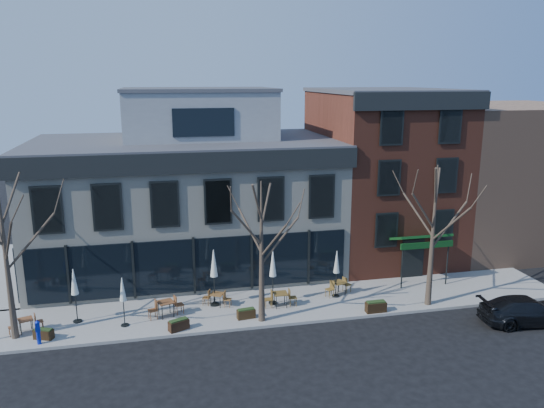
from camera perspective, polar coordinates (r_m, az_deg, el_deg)
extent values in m
plane|color=black|center=(30.14, -8.27, -9.90)|extent=(120.00, 120.00, 0.00)
cube|color=gray|center=(28.53, -1.30, -10.98)|extent=(33.50, 4.70, 0.15)
cube|color=gray|center=(36.92, -26.83, -6.70)|extent=(4.50, 12.00, 0.15)
cube|color=beige|center=(33.63, -9.15, -0.26)|extent=(18.00, 10.00, 8.00)
cube|color=#47474C|center=(32.92, -9.41, 6.60)|extent=(18.30, 10.30, 0.30)
cube|color=black|center=(27.92, -8.78, 4.38)|extent=(18.30, 0.25, 1.10)
cube|color=black|center=(33.76, -25.07, 4.83)|extent=(0.25, 10.30, 1.10)
cube|color=black|center=(29.39, -8.39, -6.54)|extent=(17.20, 0.12, 3.00)
cube|color=black|center=(33.99, -24.38, -4.85)|extent=(0.12, 7.50, 3.00)
cube|color=gray|center=(33.83, -7.89, 9.48)|extent=(9.00, 6.50, 3.00)
cube|color=brown|center=(36.37, 11.68, 3.08)|extent=(8.00, 10.00, 11.00)
cube|color=#47474C|center=(35.81, 12.11, 11.85)|extent=(8.20, 10.20, 0.25)
cube|color=black|center=(31.23, 15.98, 10.61)|extent=(8.20, 0.25, 1.00)
cube|color=#0C3612|center=(31.86, 15.70, -3.43)|extent=(3.20, 1.66, 0.67)
cube|color=black|center=(33.03, 14.88, -5.78)|extent=(1.40, 0.10, 2.50)
cube|color=#8C664C|center=(42.30, 23.59, 2.98)|extent=(12.00, 12.00, 10.00)
cone|color=#382B21|center=(26.54, -26.72, -5.06)|extent=(0.34, 0.34, 7.92)
cylinder|color=#382B21|center=(26.30, -24.50, -3.68)|extent=(2.23, 0.50, 2.48)
cylinder|color=#382B21|center=(25.27, -26.48, -3.67)|extent=(1.03, 2.04, 2.28)
cone|color=#382B21|center=(25.56, -1.14, -5.28)|extent=(0.34, 0.34, 7.04)
cylinder|color=#382B21|center=(25.75, 0.86, -3.95)|extent=(2.00, 0.46, 2.21)
cylinder|color=#382B21|center=(26.03, -2.39, -2.83)|extent=(0.93, 1.84, 1.91)
cylinder|color=#382B21|center=(24.77, -2.73, -2.58)|extent=(1.61, 0.68, 1.97)
cylinder|color=#382B21|center=(24.59, 0.16, -3.99)|extent=(0.93, 1.83, 2.03)
cone|color=#382B21|center=(28.56, 16.89, -3.39)|extent=(0.34, 0.34, 7.48)
cylinder|color=#382B21|center=(29.06, 18.54, -2.11)|extent=(2.12, 0.48, 2.35)
cylinder|color=#382B21|center=(28.87, 15.41, -1.10)|extent=(0.98, 1.94, 2.03)
cylinder|color=#382B21|center=(27.56, 15.94, -0.78)|extent=(1.71, 0.71, 2.09)
cylinder|color=#382B21|center=(27.78, 18.69, -2.08)|extent=(0.98, 1.94, 2.16)
imported|color=black|center=(29.49, 25.70, -10.29)|extent=(4.81, 2.36, 1.35)
cylinder|color=#0D1FA9|center=(26.78, -23.80, -13.01)|extent=(0.18, 0.18, 0.62)
cube|color=#0D1FA9|center=(26.56, -23.91, -11.98)|extent=(0.21, 0.18, 0.44)
cone|color=#0D1FA9|center=(26.45, -23.97, -11.46)|extent=(0.23, 0.23, 0.11)
cube|color=brown|center=(28.01, -25.00, -11.19)|extent=(0.80, 0.80, 0.04)
cylinder|color=black|center=(27.89, -25.38, -12.07)|extent=(0.04, 0.04, 0.64)
cylinder|color=black|center=(27.94, -24.35, -11.92)|extent=(0.04, 0.04, 0.64)
cylinder|color=black|center=(28.35, -25.52, -11.67)|extent=(0.04, 0.04, 0.64)
cylinder|color=black|center=(28.39, -24.50, -11.53)|extent=(0.04, 0.04, 0.64)
cube|color=brown|center=(27.52, -11.36, -10.29)|extent=(0.92, 0.92, 0.04)
cylinder|color=black|center=(27.34, -11.72, -11.37)|extent=(0.04, 0.04, 0.76)
cylinder|color=black|center=(27.50, -10.53, -11.16)|extent=(0.04, 0.04, 0.76)
cylinder|color=black|center=(27.86, -12.10, -10.90)|extent=(0.04, 0.04, 0.76)
cylinder|color=black|center=(28.02, -10.93, -10.70)|extent=(0.04, 0.04, 0.76)
cube|color=brown|center=(28.35, -5.96, -9.60)|extent=(0.83, 0.83, 0.04)
cylinder|color=black|center=(28.34, -6.59, -10.37)|extent=(0.04, 0.04, 0.65)
cylinder|color=black|center=(28.20, -5.60, -10.47)|extent=(0.04, 0.04, 0.65)
cylinder|color=black|center=(28.78, -6.27, -9.97)|extent=(0.04, 0.04, 0.65)
cylinder|color=black|center=(28.64, -5.30, -10.07)|extent=(0.04, 0.04, 0.65)
cube|color=brown|center=(28.09, 0.92, -9.59)|extent=(0.72, 0.72, 0.04)
cylinder|color=black|center=(27.94, 0.46, -10.55)|extent=(0.04, 0.04, 0.72)
cylinder|color=black|center=(28.04, 1.61, -10.46)|extent=(0.04, 0.04, 0.72)
cylinder|color=black|center=(28.44, 0.25, -10.10)|extent=(0.04, 0.04, 0.72)
cylinder|color=black|center=(28.55, 1.37, -10.02)|extent=(0.04, 0.04, 0.72)
cube|color=brown|center=(29.81, 7.17, -8.36)|extent=(0.88, 0.88, 0.04)
cylinder|color=black|center=(29.59, 7.10, -9.27)|extent=(0.04, 0.04, 0.70)
cylinder|color=black|center=(29.92, 7.89, -9.03)|extent=(0.04, 0.04, 0.70)
cylinder|color=black|center=(29.96, 6.41, -8.95)|extent=(0.04, 0.04, 0.70)
cylinder|color=black|center=(30.29, 7.20, -8.72)|extent=(0.04, 0.04, 0.70)
cylinder|color=black|center=(28.41, -20.18, -11.74)|extent=(0.44, 0.44, 0.06)
cylinder|color=black|center=(27.99, -20.36, -9.74)|extent=(0.05, 0.05, 2.21)
cone|color=silver|center=(27.62, -20.53, -7.83)|extent=(0.36, 0.36, 1.30)
cylinder|color=black|center=(27.32, -15.54, -12.44)|extent=(0.40, 0.40, 0.05)
cylinder|color=black|center=(26.92, -15.67, -10.59)|extent=(0.04, 0.04, 1.98)
cone|color=silver|center=(26.57, -15.79, -8.82)|extent=(0.32, 0.32, 1.17)
cylinder|color=black|center=(28.69, -6.16, -10.68)|extent=(0.49, 0.49, 0.07)
cylinder|color=black|center=(28.22, -6.22, -8.47)|extent=(0.06, 0.06, 2.46)
cone|color=silver|center=(27.82, -6.28, -6.33)|extent=(0.40, 0.40, 1.45)
cylinder|color=black|center=(28.73, 0.09, -10.57)|extent=(0.47, 0.47, 0.06)
cylinder|color=black|center=(28.28, 0.09, -8.46)|extent=(0.05, 0.05, 2.35)
cone|color=silver|center=(27.90, 0.09, -6.42)|extent=(0.38, 0.38, 1.39)
cylinder|color=black|center=(29.77, 6.86, -9.79)|extent=(0.42, 0.42, 0.06)
cylinder|color=black|center=(29.38, 6.92, -7.95)|extent=(0.05, 0.05, 2.11)
cone|color=#B7BEB1|center=(29.05, 6.97, -6.19)|extent=(0.34, 0.34, 1.25)
cube|color=black|center=(27.22, -23.35, -12.74)|extent=(0.95, 0.64, 0.44)
cube|color=#1E3314|center=(27.12, -23.40, -12.28)|extent=(0.85, 0.55, 0.07)
cube|color=black|center=(26.25, -10.00, -12.71)|extent=(1.04, 0.74, 0.48)
cube|color=#1E3314|center=(26.14, -10.02, -12.20)|extent=(0.92, 0.63, 0.08)
cube|color=#302110|center=(27.05, -2.80, -11.73)|extent=(0.95, 0.47, 0.45)
cube|color=#1E3314|center=(26.94, -2.81, -11.26)|extent=(0.85, 0.39, 0.07)
cube|color=black|center=(28.18, 11.10, -10.82)|extent=(1.06, 0.42, 0.53)
cube|color=#1E3314|center=(28.06, 11.13, -10.29)|extent=(0.95, 0.34, 0.08)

